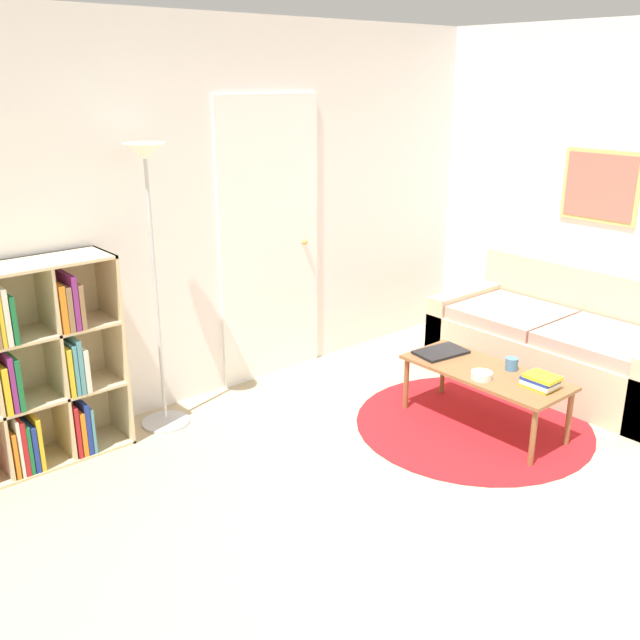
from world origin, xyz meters
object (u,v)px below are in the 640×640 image
object	(u,v)px
floor_lamp	(150,219)
coffee_table	(485,376)
couch	(563,345)
bookshelf	(14,376)
cup	(512,364)
laptop	(441,352)
bowl	(482,375)

from	to	relation	value
floor_lamp	coffee_table	size ratio (longest dim) A/B	1.67
couch	coffee_table	xyz separation A→B (m)	(-1.10, -0.10, 0.08)
bookshelf	cup	world-z (taller)	bookshelf
laptop	floor_lamp	bearing A→B (deg)	147.45
laptop	bowl	xyz separation A→B (m)	(-0.14, -0.45, 0.01)
couch	bowl	distance (m)	1.25
bowl	cup	distance (m)	0.27
couch	bookshelf	bearing A→B (deg)	159.37
cup	laptop	bearing A→B (deg)	104.81
couch	coffee_table	bearing A→B (deg)	-175.05
coffee_table	bookshelf	bearing A→B (deg)	149.85
bookshelf	bowl	bearing A→B (deg)	-32.62
floor_lamp	couch	world-z (taller)	floor_lamp
bookshelf	laptop	distance (m)	2.72
bookshelf	floor_lamp	xyz separation A→B (m)	(0.90, -0.05, 0.80)
coffee_table	bowl	size ratio (longest dim) A/B	8.19
coffee_table	cup	xyz separation A→B (m)	(0.13, -0.10, 0.08)
bowl	cup	world-z (taller)	cup
cup	bowl	bearing A→B (deg)	172.07
couch	laptop	world-z (taller)	couch
floor_lamp	couch	xyz separation A→B (m)	(2.68, -1.30, -1.11)
bookshelf	bowl	xyz separation A→B (m)	(2.36, -1.51, -0.16)
bowl	laptop	bearing A→B (deg)	73.14
couch	laptop	xyz separation A→B (m)	(-1.09, 0.29, 0.13)
couch	cup	bearing A→B (deg)	-168.50
floor_lamp	bowl	world-z (taller)	floor_lamp
floor_lamp	cup	xyz separation A→B (m)	(1.72, -1.50, -0.95)
floor_lamp	laptop	bearing A→B (deg)	-32.55
bookshelf	bowl	size ratio (longest dim) A/B	9.13
bowl	coffee_table	bearing A→B (deg)	26.38
bookshelf	laptop	bearing A→B (deg)	-23.04
couch	coffee_table	distance (m)	1.11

